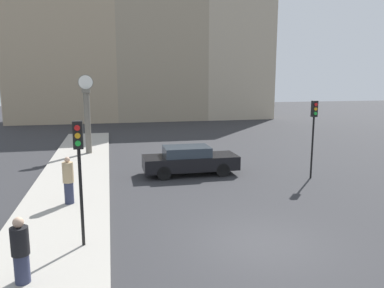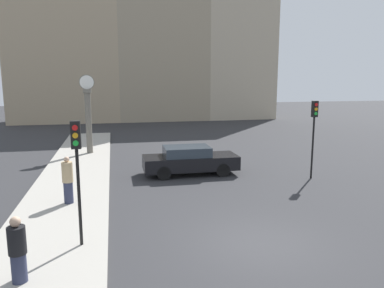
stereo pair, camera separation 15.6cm
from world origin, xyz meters
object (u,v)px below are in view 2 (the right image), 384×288
(traffic_light_far, at_px, (314,123))
(traffic_light_near, at_px, (77,157))
(pedestrian_tan_coat, at_px, (68,180))
(sedan_car, at_px, (190,160))
(street_clock, at_px, (88,116))
(pedestrian_black_jacket, at_px, (18,250))

(traffic_light_far, bearing_deg, traffic_light_near, -151.71)
(traffic_light_far, relative_size, pedestrian_tan_coat, 2.08)
(sedan_car, relative_size, pedestrian_tan_coat, 2.62)
(sedan_car, relative_size, traffic_light_far, 1.26)
(traffic_light_far, xyz_separation_m, street_clock, (-10.78, 8.10, -0.23))
(street_clock, relative_size, pedestrian_black_jacket, 3.06)
(traffic_light_near, xyz_separation_m, pedestrian_black_jacket, (-1.25, -1.74, -1.76))
(sedan_car, height_order, traffic_light_far, traffic_light_far)
(street_clock, xyz_separation_m, pedestrian_black_jacket, (-0.75, -15.38, -1.55))
(traffic_light_far, xyz_separation_m, pedestrian_black_jacket, (-11.54, -7.28, -1.78))
(traffic_light_near, distance_m, pedestrian_black_jacket, 2.78)
(traffic_light_near, height_order, street_clock, street_clock)
(traffic_light_near, xyz_separation_m, traffic_light_far, (10.29, 5.54, 0.02))
(pedestrian_tan_coat, bearing_deg, traffic_light_near, -79.00)
(sedan_car, height_order, pedestrian_black_jacket, pedestrian_black_jacket)
(traffic_light_near, relative_size, pedestrian_black_jacket, 2.22)
(sedan_car, relative_size, street_clock, 0.97)
(pedestrian_tan_coat, distance_m, pedestrian_black_jacket, 5.60)
(sedan_car, bearing_deg, traffic_light_far, -19.40)
(sedan_car, relative_size, pedestrian_black_jacket, 2.95)
(traffic_light_near, height_order, pedestrian_black_jacket, traffic_light_near)
(pedestrian_tan_coat, bearing_deg, street_clock, 88.56)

